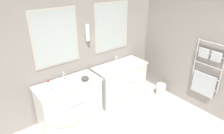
{
  "coord_description": "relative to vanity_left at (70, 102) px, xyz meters",
  "views": [
    {
      "loc": [
        -1.62,
        -0.98,
        2.63
      ],
      "look_at": [
        0.4,
        1.58,
        1.08
      ],
      "focal_mm": 32.0,
      "sensor_mm": 36.0,
      "label": 1
    }
  ],
  "objects": [
    {
      "name": "wall_back",
      "position": [
        0.34,
        0.36,
        0.89
      ],
      "size": [
        5.6,
        0.15,
        2.6
      ],
      "color": "gray",
      "rests_on": "ground_plane"
    },
    {
      "name": "wall_right",
      "position": [
        2.35,
        -0.92,
        0.87
      ],
      "size": [
        0.13,
        4.4,
        2.6
      ],
      "color": "gray",
      "rests_on": "ground_plane"
    },
    {
      "name": "vanity_left",
      "position": [
        0.0,
        0.0,
        0.0
      ],
      "size": [
        1.18,
        0.6,
        0.83
      ],
      "color": "silver",
      "rests_on": "ground_plane"
    },
    {
      "name": "vanity_right",
      "position": [
        1.24,
        0.0,
        0.0
      ],
      "size": [
        1.18,
        0.6,
        0.83
      ],
      "color": "silver",
      "rests_on": "ground_plane"
    },
    {
      "name": "faucet_left",
      "position": [
        -0.0,
        0.17,
        0.48
      ],
      "size": [
        0.17,
        0.1,
        0.16
      ],
      "color": "silver",
      "rests_on": "vanity_left"
    },
    {
      "name": "faucet_right",
      "position": [
        1.24,
        0.17,
        0.48
      ],
      "size": [
        0.17,
        0.1,
        0.16
      ],
      "color": "silver",
      "rests_on": "vanity_right"
    },
    {
      "name": "toiletry_bottle",
      "position": [
        -0.37,
        -0.05,
        0.51
      ],
      "size": [
        0.06,
        0.06,
        0.22
      ],
      "color": "silver",
      "rests_on": "vanity_left"
    },
    {
      "name": "amenity_bowl",
      "position": [
        0.3,
        -0.08,
        0.45
      ],
      "size": [
        0.14,
        0.14,
        0.09
      ],
      "color": "#4C4742",
      "rests_on": "vanity_left"
    },
    {
      "name": "soap_dish",
      "position": [
        0.99,
        -0.06,
        0.42
      ],
      "size": [
        0.09,
        0.06,
        0.04
      ],
      "color": "white",
      "rests_on": "vanity_right"
    },
    {
      "name": "waste_bin",
      "position": [
        2.08,
        -0.47,
        -0.28
      ],
      "size": [
        0.23,
        0.23,
        0.28
      ],
      "color": "silver",
      "rests_on": "ground_plane"
    }
  ]
}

